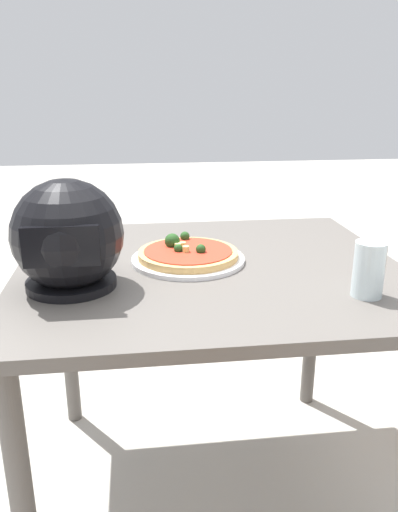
% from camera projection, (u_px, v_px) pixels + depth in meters
% --- Properties ---
extents(ground_plane, '(14.00, 14.00, 0.00)m').
position_uv_depth(ground_plane, '(208.00, 483.00, 1.58)').
color(ground_plane, '#B2ADA3').
extents(dining_table, '(1.02, 0.90, 0.73)m').
position_uv_depth(dining_table, '(210.00, 295.00, 1.38)').
color(dining_table, '#5B5651').
rests_on(dining_table, ground).
extents(pizza_plate, '(0.31, 0.31, 0.01)m').
position_uv_depth(pizza_plate, '(188.00, 259.00, 1.37)').
color(pizza_plate, white).
rests_on(pizza_plate, dining_table).
extents(pizza, '(0.27, 0.27, 0.06)m').
position_uv_depth(pizza, '(187.00, 253.00, 1.37)').
color(pizza, tan).
rests_on(pizza, pizza_plate).
extents(motorcycle_helmet, '(0.26, 0.26, 0.26)m').
position_uv_depth(motorcycle_helmet, '(68.00, 237.00, 1.16)').
color(motorcycle_helmet, black).
rests_on(motorcycle_helmet, dining_table).
extents(drinking_glass, '(0.07, 0.07, 0.13)m').
position_uv_depth(drinking_glass, '(369.00, 269.00, 1.13)').
color(drinking_glass, silver).
rests_on(drinking_glass, dining_table).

